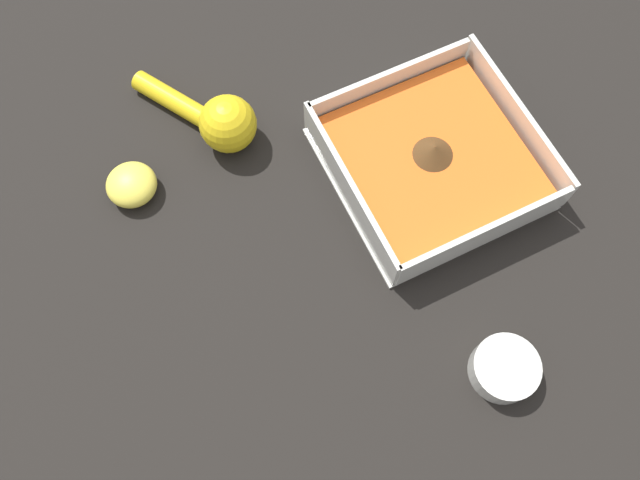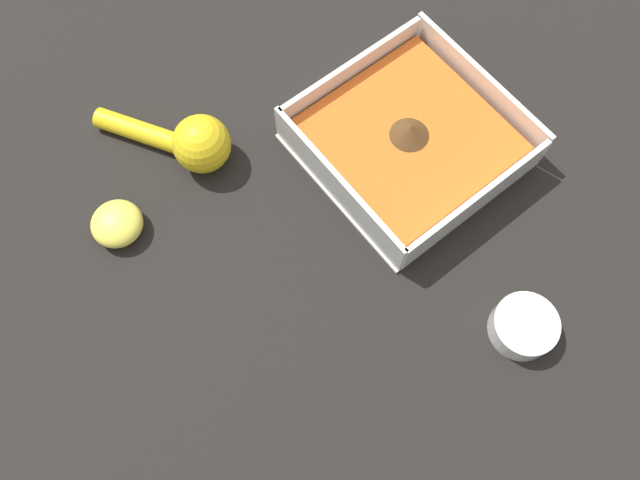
# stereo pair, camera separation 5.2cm
# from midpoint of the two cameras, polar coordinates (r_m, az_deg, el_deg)

# --- Properties ---
(ground_plane) EXTENTS (4.00, 4.00, 0.00)m
(ground_plane) POSITION_cam_midpoint_polar(r_m,az_deg,el_deg) (0.72, 11.87, 6.19)
(ground_plane) COLOR black
(square_dish) EXTENTS (0.21, 0.21, 0.06)m
(square_dish) POSITION_cam_midpoint_polar(r_m,az_deg,el_deg) (0.71, 12.41, 6.86)
(square_dish) COLOR silver
(square_dish) RESTS_ON ground_plane
(spice_bowl) EXTENTS (0.07, 0.07, 0.03)m
(spice_bowl) POSITION_cam_midpoint_polar(r_m,az_deg,el_deg) (0.65, 18.71, -11.34)
(spice_bowl) COLOR silver
(spice_bowl) RESTS_ON ground_plane
(lemon_squeezer) EXTENTS (0.15, 0.11, 0.06)m
(lemon_squeezer) POSITION_cam_midpoint_polar(r_m,az_deg,el_deg) (0.71, -7.27, 10.68)
(lemon_squeezer) COLOR yellow
(lemon_squeezer) RESTS_ON ground_plane
(lemon_half) EXTENTS (0.06, 0.06, 0.03)m
(lemon_half) POSITION_cam_midpoint_polar(r_m,az_deg,el_deg) (0.70, -14.86, 4.70)
(lemon_half) COLOR #EFDB4C
(lemon_half) RESTS_ON ground_plane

